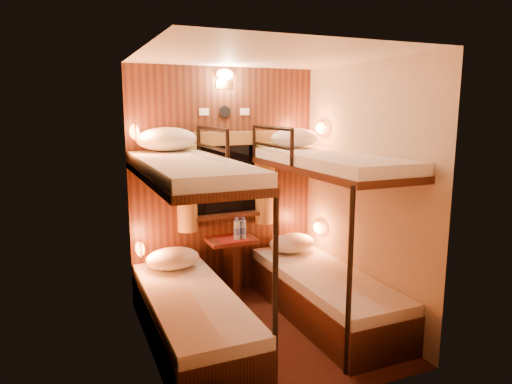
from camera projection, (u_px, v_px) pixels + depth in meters
name	position (u px, v px, depth m)	size (l,w,h in m)	color
floor	(265.00, 333.00, 4.09)	(2.10, 2.10, 0.00)	#3D1210
ceiling	(266.00, 56.00, 3.66)	(2.10, 2.10, 0.00)	silver
wall_back	(224.00, 184.00, 4.82)	(2.40, 2.40, 0.00)	#C6B293
wall_front	(333.00, 232.00, 2.92)	(2.40, 2.40, 0.00)	#C6B293
wall_left	(146.00, 212.00, 3.49)	(2.40, 2.40, 0.00)	#C6B293
wall_right	(363.00, 193.00, 4.26)	(2.40, 2.40, 0.00)	#C6B293
back_panel	(225.00, 184.00, 4.81)	(2.00, 0.03, 2.40)	black
bunk_left	(191.00, 282.00, 3.80)	(0.72, 1.90, 1.82)	black
bunk_right	(325.00, 262.00, 4.30)	(0.72, 1.90, 1.82)	black
window	(226.00, 186.00, 4.79)	(1.00, 0.12, 0.79)	black
curtains	(227.00, 179.00, 4.74)	(1.10, 0.22, 1.00)	olive
back_fixtures	(225.00, 82.00, 4.59)	(0.54, 0.09, 0.48)	black
reading_lamps	(236.00, 185.00, 4.50)	(2.00, 0.20, 1.25)	orange
table	(232.00, 260.00, 4.78)	(0.50, 0.34, 0.66)	#501B12
bottle_left	(237.00, 230.00, 4.69)	(0.07, 0.07, 0.23)	#99BFE5
bottle_right	(243.00, 230.00, 4.72)	(0.07, 0.07, 0.23)	#99BFE5
sachet_a	(239.00, 236.00, 4.82)	(0.07, 0.05, 0.01)	silver
sachet_b	(239.00, 235.00, 4.86)	(0.07, 0.05, 0.01)	silver
pillow_lower_left	(173.00, 258.00, 4.39)	(0.52, 0.37, 0.20)	silver
pillow_lower_right	(292.00, 243.00, 4.91)	(0.51, 0.36, 0.20)	silver
pillow_upper_left	(167.00, 139.00, 4.27)	(0.57, 0.41, 0.22)	silver
pillow_upper_right	(295.00, 138.00, 4.68)	(0.50, 0.36, 0.20)	silver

